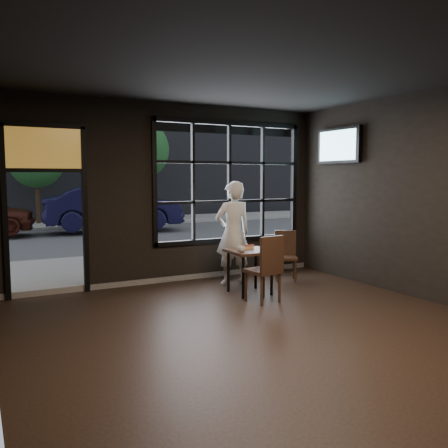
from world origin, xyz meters
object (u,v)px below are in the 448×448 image
man (233,233)px  cafe_table (250,272)px  chair_near (263,269)px  navy_car (114,207)px

man → cafe_table: bearing=85.0°
chair_near → navy_car: (0.45, 10.26, 0.35)m
cafe_table → man: 0.95m
cafe_table → navy_car: 9.74m
cafe_table → navy_car: (0.35, 9.72, 0.50)m
cafe_table → chair_near: (-0.10, -0.55, 0.15)m
cafe_table → navy_car: navy_car is taller
cafe_table → chair_near: chair_near is taller
cafe_table → man: (0.11, 0.77, 0.55)m
cafe_table → navy_car: size_ratio=0.16×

